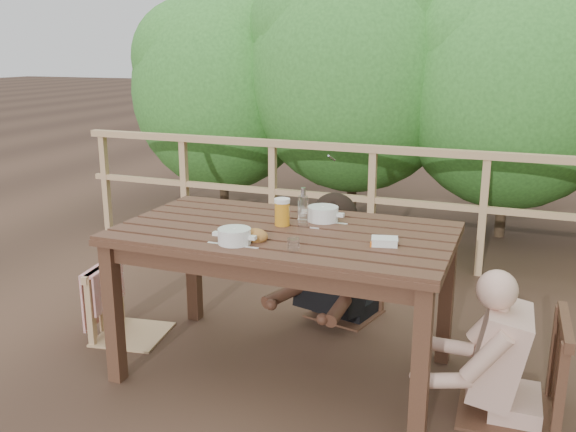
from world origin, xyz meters
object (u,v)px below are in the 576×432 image
(tumbler, at_px, (294,246))
(soup_far, at_px, (323,215))
(chair_right, at_px, (517,320))
(beer_glass, at_px, (282,213))
(table, at_px, (285,303))
(diner_right, at_px, (526,300))
(bread_roll, at_px, (255,236))
(bottle, at_px, (303,209))
(butter_tub, at_px, (385,243))
(chair_far, at_px, (346,255))
(chair_left, at_px, (129,272))
(soup_near, at_px, (234,238))
(woman, at_px, (348,220))

(tumbler, bearing_deg, soup_far, 93.15)
(chair_right, height_order, beer_glass, chair_right)
(table, height_order, diner_right, diner_right)
(bread_roll, height_order, bottle, bottle)
(soup_far, xyz_separation_m, bread_roll, (-0.20, -0.48, -0.01))
(chair_right, xyz_separation_m, bread_roll, (-1.27, -0.26, 0.36))
(chair_right, bearing_deg, diner_right, 88.41)
(diner_right, height_order, butter_tub, diner_right)
(chair_far, bearing_deg, tumbler, -72.81)
(soup_far, bearing_deg, chair_far, 93.26)
(chair_left, height_order, chair_far, chair_left)
(soup_far, height_order, bottle, bottle)
(soup_near, bearing_deg, diner_right, 13.90)
(woman, height_order, butter_tub, woman)
(chair_right, relative_size, woman, 0.75)
(beer_glass, distance_m, tumbler, 0.43)
(chair_right, bearing_deg, tumbler, -74.12)
(table, distance_m, chair_far, 0.87)
(soup_near, xyz_separation_m, tumbler, (0.31, 0.01, -0.01))
(chair_far, height_order, soup_far, soup_far)
(soup_far, relative_size, tumbler, 4.03)
(tumbler, bearing_deg, bread_roll, 163.40)
(soup_near, distance_m, bottle, 0.47)
(soup_far, distance_m, butter_tub, 0.53)
(chair_far, relative_size, woman, 0.64)
(table, bearing_deg, chair_left, 176.95)
(chair_left, height_order, bread_roll, bread_roll)
(chair_right, xyz_separation_m, soup_far, (-1.07, 0.22, 0.37))
(chair_right, height_order, bread_roll, chair_right)
(soup_near, height_order, bottle, bottle)
(chair_far, xyz_separation_m, butter_tub, (0.46, -0.96, 0.42))
(table, height_order, beer_glass, beer_glass)
(table, xyz_separation_m, bottle, (0.08, 0.08, 0.53))
(bottle, bearing_deg, table, -134.97)
(table, relative_size, bottle, 7.66)
(table, xyz_separation_m, chair_left, (-1.07, 0.06, 0.02))
(beer_glass, xyz_separation_m, tumbler, (0.21, -0.38, -0.05))
(chair_right, distance_m, bread_roll, 1.35)
(woman, xyz_separation_m, diner_right, (1.13, -0.87, -0.06))
(soup_far, bearing_deg, chair_left, -171.91)
(table, distance_m, beer_glass, 0.50)
(chair_right, height_order, soup_far, chair_right)
(bread_roll, distance_m, tumbler, 0.24)
(chair_right, height_order, butter_tub, chair_right)
(beer_glass, height_order, bottle, bottle)
(beer_glass, bearing_deg, butter_tub, -14.24)
(table, xyz_separation_m, butter_tub, (0.57, -0.09, 0.44))
(bottle, distance_m, tumbler, 0.41)
(chair_right, relative_size, bottle, 4.33)
(table, height_order, chair_far, chair_far)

